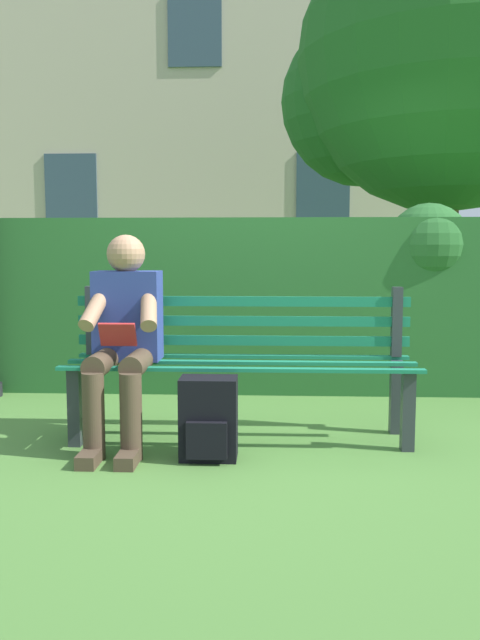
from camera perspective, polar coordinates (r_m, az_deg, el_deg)
The scene contains 7 objects.
ground at distance 3.87m, azimuth 0.07°, elevation -10.44°, with size 60.00×60.00×0.00m, color #477533.
park_bench at distance 3.85m, azimuth 0.13°, elevation -3.43°, with size 2.02×0.50×0.89m.
person_seated at distance 3.73m, azimuth -10.22°, elevation -1.15°, with size 0.44×0.73×1.20m.
hedge_backdrop at distance 5.23m, azimuth -0.00°, elevation 1.86°, with size 4.99×0.79×1.47m.
tree at distance 7.13m, azimuth 16.68°, elevation 20.51°, with size 3.11×2.96×4.45m.
building_facade at distance 12.93m, azimuth -3.21°, elevation 18.34°, with size 8.64×2.84×7.66m.
backpack at distance 3.48m, azimuth -2.78°, elevation -8.70°, with size 0.30×0.27×0.44m.
Camera 1 is at (-0.17, 3.71, 1.11)m, focal length 36.35 mm.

